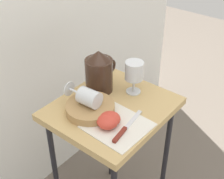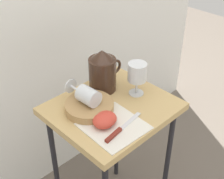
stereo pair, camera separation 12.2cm
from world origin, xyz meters
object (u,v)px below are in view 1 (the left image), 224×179
pitcher (99,74)px  wine_glass_upright (134,72)px  apple_half_left (107,121)px  wine_glass_tipped_near (88,97)px  basket_tray (90,108)px  knife (124,130)px  table (112,122)px  apple_half_right (110,119)px

pitcher → wine_glass_upright: 0.15m
pitcher → apple_half_left: (-0.17, -0.18, -0.05)m
wine_glass_tipped_near → apple_half_left: bearing=-102.3°
basket_tray → pitcher: pitcher is taller
wine_glass_tipped_near → knife: bearing=-92.9°
wine_glass_upright → basket_tray: bearing=166.8°
basket_tray → knife: bearing=-93.6°
wine_glass_tipped_near → wine_glass_upright: bearing=-14.7°
table → pitcher: 0.21m
wine_glass_tipped_near → apple_half_left: (-0.03, -0.12, -0.04)m
pitcher → wine_glass_tipped_near: 0.16m
wine_glass_upright → wine_glass_tipped_near: wine_glass_upright is taller
table → apple_half_right: 0.16m
pitcher → knife: size_ratio=0.91×
basket_tray → pitcher: (0.14, 0.07, 0.06)m
table → wine_glass_upright: 0.23m
pitcher → wine_glass_upright: size_ratio=1.29×
knife → pitcher: bearing=58.3°
table → wine_glass_tipped_near: bearing=150.6°
basket_tray → wine_glass_tipped_near: size_ratio=1.29×
pitcher → apple_half_left: size_ratio=2.37×
table → pitcher: size_ratio=3.78×
basket_tray → apple_half_right: 0.11m
wine_glass_tipped_near → apple_half_left: 0.13m
wine_glass_tipped_near → knife: (-0.01, -0.18, -0.06)m
table → wine_glass_tipped_near: size_ratio=4.73×
pitcher → wine_glass_tipped_near: size_ratio=1.25×
pitcher → knife: 0.30m
apple_half_right → knife: 0.07m
pitcher → apple_half_right: pitcher is taller
pitcher → wine_glass_tipped_near: bearing=-154.7°
table → basket_tray: basket_tray is taller
pitcher → apple_half_right: size_ratio=2.37×
knife → wine_glass_upright: bearing=27.9°
wine_glass_upright → wine_glass_tipped_near: size_ratio=0.97×
basket_tray → wine_glass_tipped_near: 0.05m
knife → wine_glass_tipped_near: bearing=87.1°
pitcher → knife: bearing=-121.7°
wine_glass_upright → apple_half_right: wine_glass_upright is taller
pitcher → apple_half_left: bearing=-132.5°
wine_glass_upright → pitcher: bearing=121.5°
table → pitcher: bearing=63.5°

